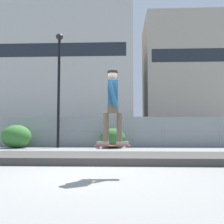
{
  "coord_description": "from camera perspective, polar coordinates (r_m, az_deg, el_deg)",
  "views": [
    {
      "loc": [
        0.66,
        -6.06,
        1.07
      ],
      "look_at": [
        0.29,
        2.96,
        1.69
      ],
      "focal_mm": 40.93,
      "sensor_mm": 36.0,
      "label": 1
    }
  ],
  "objects": [
    {
      "name": "shrub_center",
      "position": [
        14.72,
        0.14,
        -5.87
      ],
      "size": [
        1.46,
        1.2,
        1.13
      ],
      "color": "#2D5B28",
      "rests_on": "ground_plane"
    },
    {
      "name": "office_block",
      "position": [
        56.09,
        16.94,
        7.33
      ],
      "size": [
        18.68,
        13.42,
        23.68
      ],
      "color": "#9E9384",
      "rests_on": "ground_plane"
    },
    {
      "name": "parked_car_mid",
      "position": [
        18.47,
        7.82,
        -4.6
      ],
      "size": [
        4.45,
        2.05,
        1.66
      ],
      "color": "black",
      "rests_on": "ground_plane"
    },
    {
      "name": "library_building",
      "position": [
        55.26,
        -11.96,
        8.07
      ],
      "size": [
        30.87,
        15.18,
        24.93
      ],
      "color": "#B2AFA8",
      "rests_on": "ground_plane"
    },
    {
      "name": "ground_plane",
      "position": [
        6.19,
        -3.93,
        -13.86
      ],
      "size": [
        120.0,
        120.0,
        0.0
      ],
      "primitive_type": "plane",
      "color": "slate"
    },
    {
      "name": "gravel_berm",
      "position": [
        8.72,
        -2.03,
        -10.18
      ],
      "size": [
        16.97,
        2.4,
        0.23
      ],
      "primitive_type": "cube",
      "color": "#3D3A38",
      "rests_on": "ground_plane"
    },
    {
      "name": "parked_car_near",
      "position": [
        19.67,
        -12.97,
        -4.49
      ],
      "size": [
        4.49,
        2.12,
        1.66
      ],
      "color": "#566B4C",
      "rests_on": "ground_plane"
    },
    {
      "name": "chain_fence",
      "position": [
        15.72,
        -0.05,
        -4.41
      ],
      "size": [
        19.67,
        0.06,
        1.85
      ],
      "color": "gray",
      "rests_on": "ground_plane"
    },
    {
      "name": "street_lamp",
      "position": [
        15.68,
        -11.78,
        7.85
      ],
      "size": [
        0.44,
        0.44,
        6.83
      ],
      "color": "black",
      "rests_on": "ground_plane"
    },
    {
      "name": "shrub_left",
      "position": [
        15.82,
        -20.59,
        -5.14
      ],
      "size": [
        1.72,
        1.4,
        1.33
      ],
      "color": "#336B2D",
      "rests_on": "ground_plane"
    },
    {
      "name": "skater",
      "position": [
        5.77,
        0.15,
        2.15
      ],
      "size": [
        0.72,
        0.59,
        1.71
      ],
      "color": "gray",
      "rests_on": "skateboard"
    },
    {
      "name": "skateboard",
      "position": [
        5.75,
        0.15,
        -7.59
      ],
      "size": [
        0.81,
        0.24,
        0.07
      ],
      "color": "#B22D2D"
    }
  ]
}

